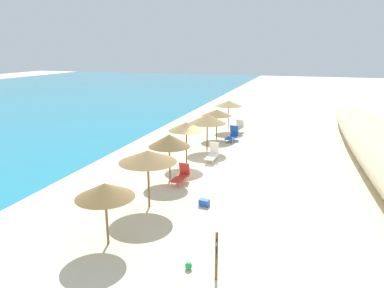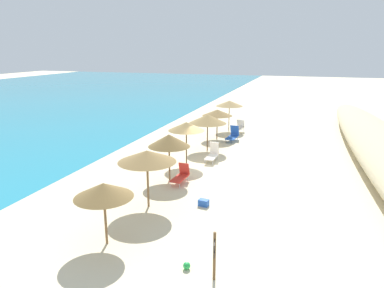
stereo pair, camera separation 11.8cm
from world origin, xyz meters
TOP-DOWN VIEW (x-y plane):
  - ground_plane at (0.00, 0.00)m, footprint 160.00×160.00m
  - beach_umbrella_0 at (-9.65, 1.25)m, footprint 2.16×2.16m
  - beach_umbrella_1 at (-6.18, 1.16)m, footprint 2.62×2.62m
  - beach_umbrella_2 at (-2.64, 1.52)m, footprint 2.29×2.29m
  - beach_umbrella_3 at (0.39, 1.58)m, footprint 2.26×2.26m
  - beach_umbrella_4 at (3.83, 1.19)m, footprint 2.67×2.67m
  - beach_umbrella_5 at (7.46, 1.42)m, footprint 2.42×2.42m
  - beach_umbrella_6 at (10.78, 1.17)m, footprint 2.38×2.38m
  - lounge_chair_0 at (10.15, 0.17)m, footprint 1.61×0.92m
  - lounge_chair_1 at (7.13, 0.04)m, footprint 1.74×0.81m
  - lounge_chair_2 at (1.46, 0.17)m, footprint 1.48×0.60m
  - lounge_chair_3 at (-2.86, 0.77)m, footprint 1.47×0.66m
  - wooden_signpost at (-10.49, -3.11)m, footprint 0.83×0.21m
  - beach_ball at (-10.24, -2.11)m, footprint 0.25×0.25m
  - cooler_box at (-5.32, -1.24)m, footprint 0.38×0.50m

SIDE VIEW (x-z plane):
  - ground_plane at x=0.00m, z-range 0.00..0.00m
  - beach_ball at x=-10.24m, z-range 0.00..0.25m
  - cooler_box at x=-5.32m, z-range 0.00..0.31m
  - lounge_chair_3 at x=-2.86m, z-range -0.08..0.93m
  - lounge_chair_1 at x=7.13m, z-range -0.14..1.02m
  - lounge_chair_0 at x=10.15m, z-range -0.07..0.97m
  - lounge_chair_2 at x=1.46m, z-range -0.12..1.06m
  - wooden_signpost at x=-10.49m, z-range 0.17..1.81m
  - beach_umbrella_5 at x=7.46m, z-range 0.93..3.31m
  - beach_umbrella_0 at x=-9.65m, z-range 0.93..3.34m
  - beach_umbrella_2 at x=-2.64m, z-range 0.96..3.56m
  - beach_umbrella_4 at x=3.83m, z-range 0.98..3.58m
  - beach_umbrella_6 at x=10.78m, z-range 1.08..3.74m
  - beach_umbrella_3 at x=0.39m, z-range 1.07..3.77m
  - beach_umbrella_1 at x=-6.18m, z-range 1.07..3.77m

